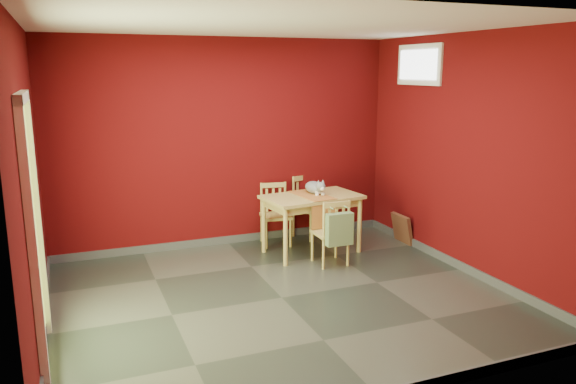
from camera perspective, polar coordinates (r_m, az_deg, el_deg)
name	(u,v)px	position (r m, az deg, el deg)	size (l,w,h in m)	color
ground	(282,298)	(5.86, -0.64, -10.68)	(4.50, 4.50, 0.00)	#2D342D
room_shell	(282,293)	(5.84, -0.64, -10.23)	(4.50, 4.50, 4.50)	#4B0709
doorway	(32,223)	(4.78, -24.54, -2.93)	(0.06, 1.01, 2.13)	#B7D838
window	(419,65)	(7.33, 13.15, 12.48)	(0.05, 0.90, 0.50)	white
outlet_plate	(335,211)	(8.11, 4.81, -1.92)	(0.08, 0.01, 0.12)	silver
dining_table	(312,203)	(7.07, 2.45, -1.09)	(1.27, 0.83, 0.74)	tan
table_runner	(316,201)	(6.96, 2.83, -0.97)	(0.40, 0.72, 0.34)	#AC682C
chair_far_left	(275,213)	(7.48, -1.30, -2.19)	(0.43, 0.43, 0.81)	tan
chair_far_right	(309,206)	(7.81, 2.12, -1.41)	(0.52, 0.52, 0.86)	tan
chair_near	(332,231)	(6.70, 4.45, -4.02)	(0.38, 0.38, 0.80)	tan
tote_bag	(339,229)	(6.50, 5.24, -3.77)	(0.32, 0.19, 0.45)	#698655
cat	(315,185)	(7.14, 2.72, 0.70)	(0.22, 0.43, 0.21)	slate
picture_frame	(402,229)	(7.73, 11.51, -3.66)	(0.13, 0.39, 0.39)	brown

